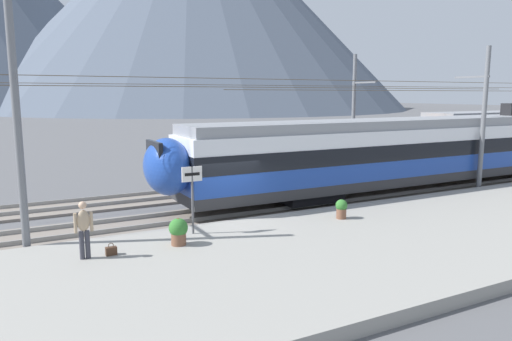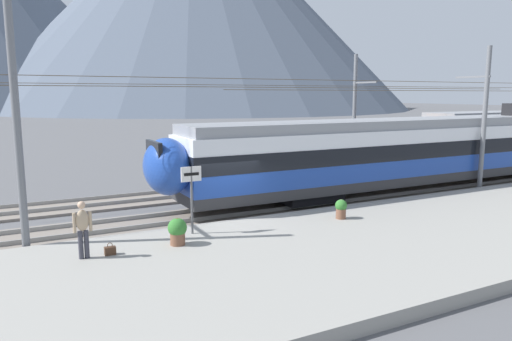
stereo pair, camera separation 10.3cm
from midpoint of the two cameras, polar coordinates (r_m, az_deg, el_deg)
The scene contains 14 objects.
ground_plane at distance 19.04m, azimuth -3.41°, elevation -6.42°, with size 400.00×400.00×0.00m, color #565659.
platform_slab at distance 14.73m, azimuth 4.88°, elevation -10.33°, with size 120.00×8.73×0.38m, color gray.
track_near at distance 20.17m, azimuth -4.95°, elevation -5.35°, with size 120.00×3.00×0.28m.
track_far at distance 24.31m, azimuth -9.12°, elevation -2.94°, with size 120.00×3.00×0.28m.
train_near_platform at distance 27.84m, azimuth 21.49°, elevation 2.57°, with size 32.52×3.00×4.27m.
catenary_mast_west at distance 16.44m, azimuth -26.67°, elevation 4.88°, with size 49.49×2.05×8.02m.
catenary_mast_mid at distance 27.17m, azimuth 25.10°, elevation 5.82°, with size 49.49×2.05×7.46m.
catenary_mast_far_side at distance 31.38m, azimuth 11.59°, elevation 6.86°, with size 49.49×2.15×7.56m.
platform_sign at distance 16.21m, azimuth -7.78°, elevation -1.70°, with size 0.70×0.08×2.30m.
passenger_walking at distance 14.66m, azimuth -19.98°, elevation -6.31°, with size 0.53×0.22×1.69m.
handbag_beside_passenger at distance 14.97m, azimuth -17.02°, elevation -9.11°, with size 0.32×0.18×0.37m.
potted_plant_platform_edge at distance 15.35m, azimuth -9.40°, elevation -7.00°, with size 0.60×0.60×0.86m.
potted_plant_by_shelter at distance 18.58m, azimuth 9.96°, elevation -4.40°, with size 0.45×0.45×0.74m.
mountain_central_peak at distance 175.87m, azimuth -7.56°, elevation 19.48°, with size 144.17×144.17×74.28m, color #515B6B.
Camera 1 is at (-7.59, -16.70, 5.07)m, focal length 33.67 mm.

